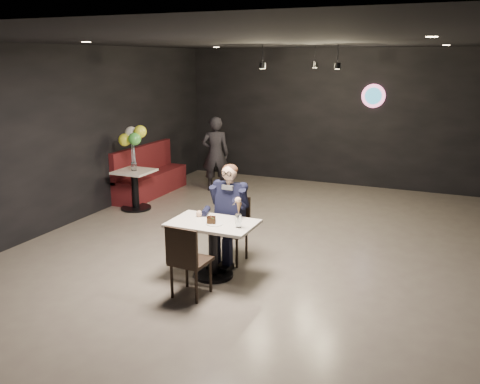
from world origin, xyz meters
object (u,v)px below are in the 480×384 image
at_px(chair_near, 191,259).
at_px(seated_man, 230,213).
at_px(balloon_vase, 134,166).
at_px(main_table, 213,249).
at_px(side_table, 135,188).
at_px(passerby, 215,154).
at_px(booth_bench, 151,171).
at_px(sundae_glass, 238,221).
at_px(chair_far, 231,230).

height_order(chair_near, seated_man, seated_man).
xyz_separation_m(seated_man, balloon_vase, (-2.72, 1.62, 0.11)).
distance_m(main_table, chair_near, 0.60).
height_order(side_table, balloon_vase, balloon_vase).
distance_m(side_table, passerby, 2.07).
height_order(side_table, passerby, passerby).
xyz_separation_m(main_table, booth_bench, (-3.02, 3.17, 0.14)).
bearing_deg(passerby, booth_bench, 12.69).
relative_size(main_table, seated_man, 0.76).
bearing_deg(sundae_glass, seated_man, 122.43).
height_order(balloon_vase, passerby, passerby).
bearing_deg(seated_man, passerby, 119.05).
distance_m(chair_near, balloon_vase, 3.90).
xyz_separation_m(main_table, sundae_glass, (0.38, -0.06, 0.46)).
height_order(chair_far, side_table, chair_far).
xyz_separation_m(chair_far, seated_man, (0.00, 0.00, 0.26)).
relative_size(main_table, side_table, 1.35).
distance_m(sundae_glass, side_table, 3.84).
bearing_deg(seated_man, chair_far, 180.00).
bearing_deg(booth_bench, passerby, 39.56).
bearing_deg(booth_bench, chair_near, -51.30).
bearing_deg(main_table, seated_man, 90.00).
relative_size(sundae_glass, booth_bench, 0.08).
xyz_separation_m(chair_far, booth_bench, (-3.02, 2.62, 0.05)).
xyz_separation_m(seated_man, sundae_glass, (0.38, -0.61, 0.11)).
bearing_deg(side_table, seated_man, -30.85).
bearing_deg(seated_man, side_table, 149.15).
bearing_deg(chair_far, chair_near, -90.00).
xyz_separation_m(chair_near, sundae_glass, (0.38, 0.54, 0.37)).
bearing_deg(booth_bench, side_table, -73.30).
xyz_separation_m(side_table, balloon_vase, (0.00, 0.00, 0.42)).
xyz_separation_m(chair_near, passerby, (-1.95, 4.65, 0.34)).
xyz_separation_m(sundae_glass, passerby, (-2.33, 4.11, -0.04)).
relative_size(main_table, booth_bench, 0.54).
distance_m(main_table, booth_bench, 4.38).
bearing_deg(chair_near, side_table, 136.85).
height_order(seated_man, sundae_glass, seated_man).
relative_size(main_table, chair_near, 1.20).
distance_m(seated_man, balloon_vase, 3.17).
bearing_deg(sundae_glass, side_table, 144.30).
relative_size(seated_man, sundae_glass, 8.56).
xyz_separation_m(chair_far, chair_near, (0.00, -1.14, 0.00)).
height_order(main_table, seated_man, seated_man).
relative_size(chair_near, sundae_glass, 5.47).
distance_m(chair_far, balloon_vase, 3.19).
height_order(chair_near, balloon_vase, chair_near).
bearing_deg(booth_bench, chair_far, -41.00).
bearing_deg(side_table, booth_bench, 106.70).
distance_m(sundae_glass, booth_bench, 4.70).
height_order(seated_man, side_table, seated_man).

